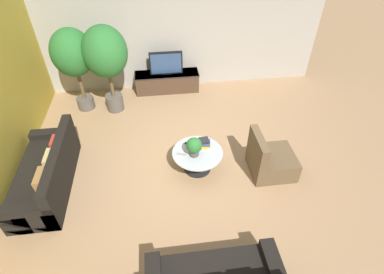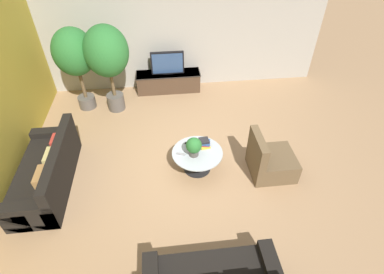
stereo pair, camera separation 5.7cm
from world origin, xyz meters
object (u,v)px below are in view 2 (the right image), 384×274
(coffee_table, at_px, (197,157))
(couch_by_wall, at_px, (47,173))
(armchair_wicker, at_px, (270,161))
(potted_palm_corner, at_px, (107,55))
(television, at_px, (167,63))
(potted_palm_tall, at_px, (74,55))
(media_console, at_px, (169,81))
(potted_plant_tabletop, at_px, (194,146))

(coffee_table, relative_size, couch_by_wall, 0.47)
(coffee_table, relative_size, armchair_wicker, 1.10)
(potted_palm_corner, bearing_deg, armchair_wicker, -39.13)
(television, height_order, potted_palm_tall, potted_palm_tall)
(television, distance_m, armchair_wicker, 3.63)
(potted_palm_tall, bearing_deg, media_console, 15.27)
(television, xyz_separation_m, potted_plant_tabletop, (0.31, -3.00, -0.14))
(media_console, relative_size, coffee_table, 1.75)
(television, bearing_deg, couch_by_wall, -127.72)
(potted_plant_tabletop, bearing_deg, potted_palm_tall, 133.63)
(media_console, bearing_deg, coffee_table, -82.64)
(couch_by_wall, bearing_deg, armchair_wicker, 87.76)
(armchair_wicker, distance_m, potted_plant_tabletop, 1.46)
(potted_palm_corner, bearing_deg, television, 28.42)
(couch_by_wall, bearing_deg, potted_palm_corner, 156.13)
(coffee_table, bearing_deg, potted_palm_tall, 135.21)
(media_console, xyz_separation_m, armchair_wicker, (1.71, -3.17, 0.01))
(armchair_wicker, bearing_deg, couch_by_wall, 87.76)
(armchair_wicker, xyz_separation_m, potted_palm_corner, (-3.02, 2.46, 1.13))
(couch_by_wall, distance_m, potted_palm_tall, 2.70)
(coffee_table, bearing_deg, armchair_wicker, -9.79)
(coffee_table, relative_size, potted_plant_tabletop, 2.51)
(media_console, distance_m, couch_by_wall, 3.80)
(potted_plant_tabletop, bearing_deg, potted_palm_corner, 125.23)
(media_console, xyz_separation_m, coffee_table, (0.38, -2.94, 0.04))
(media_console, distance_m, potted_palm_tall, 2.37)
(potted_palm_tall, relative_size, potted_plant_tabletop, 5.22)
(television, distance_m, potted_palm_tall, 2.18)
(media_console, xyz_separation_m, potted_palm_tall, (-2.02, -0.55, 1.11))
(potted_palm_corner, height_order, potted_plant_tabletop, potted_palm_corner)
(television, bearing_deg, potted_palm_corner, -151.58)
(coffee_table, xyz_separation_m, armchair_wicker, (1.33, -0.23, -0.02))
(couch_by_wall, xyz_separation_m, potted_palm_tall, (0.30, 2.46, 1.08))
(media_console, height_order, potted_palm_tall, potted_palm_tall)
(armchair_wicker, height_order, potted_palm_tall, potted_palm_tall)
(television, xyz_separation_m, armchair_wicker, (1.71, -3.17, -0.51))
(media_console, xyz_separation_m, couch_by_wall, (-2.33, -3.01, 0.03))
(television, relative_size, potted_palm_corner, 0.40)
(couch_by_wall, height_order, potted_palm_tall, potted_palm_tall)
(television, bearing_deg, potted_plant_tabletop, -84.16)
(couch_by_wall, xyz_separation_m, armchair_wicker, (4.04, -0.16, -0.02))
(potted_palm_corner, distance_m, potted_plant_tabletop, 2.90)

